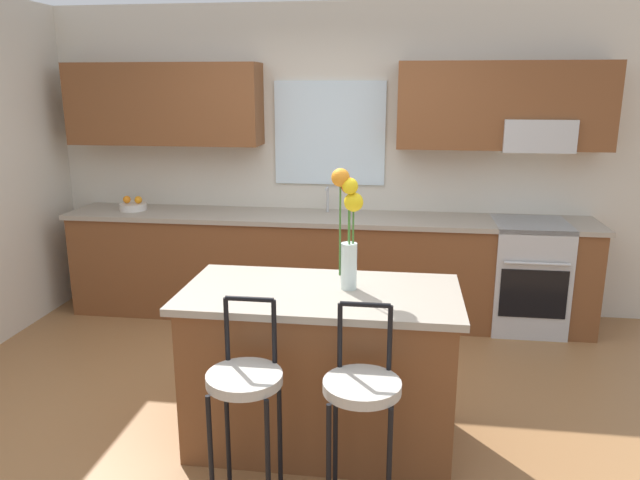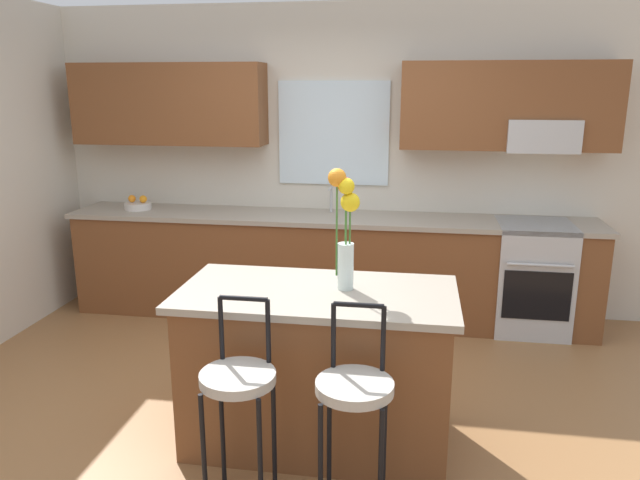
% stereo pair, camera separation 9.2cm
% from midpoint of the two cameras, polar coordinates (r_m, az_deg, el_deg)
% --- Properties ---
extents(ground_plane, '(14.00, 14.00, 0.00)m').
position_cam_midpoint_polar(ground_plane, '(3.96, -3.51, -16.13)').
color(ground_plane, olive).
extents(back_wall_assembly, '(5.60, 0.50, 2.70)m').
position_cam_midpoint_polar(back_wall_assembly, '(5.39, 0.77, 9.07)').
color(back_wall_assembly, beige).
rests_on(back_wall_assembly, ground).
extents(counter_run, '(4.56, 0.64, 0.92)m').
position_cam_midpoint_polar(counter_run, '(5.32, -0.00, -2.48)').
color(counter_run, brown).
rests_on(counter_run, ground).
extents(sink_faucet, '(0.02, 0.13, 0.23)m').
position_cam_midpoint_polar(sink_faucet, '(5.32, 0.25, 4.12)').
color(sink_faucet, '#B7BABC').
rests_on(sink_faucet, counter_run).
extents(oven_range, '(0.60, 0.64, 0.92)m').
position_cam_midpoint_polar(oven_range, '(5.35, 18.50, -3.22)').
color(oven_range, '#B7BABC').
rests_on(oven_range, ground).
extents(kitchen_island, '(1.53, 0.79, 0.92)m').
position_cam_midpoint_polar(kitchen_island, '(3.50, -0.72, -11.88)').
color(kitchen_island, brown).
rests_on(kitchen_island, ground).
extents(bar_stool_near, '(0.36, 0.36, 1.04)m').
position_cam_midpoint_polar(bar_stool_near, '(2.94, -8.01, -13.65)').
color(bar_stool_near, black).
rests_on(bar_stool_near, ground).
extents(bar_stool_middle, '(0.36, 0.36, 1.04)m').
position_cam_midpoint_polar(bar_stool_middle, '(2.85, 3.03, -14.48)').
color(bar_stool_middle, black).
rests_on(bar_stool_middle, ground).
extents(flower_vase, '(0.17, 0.15, 0.67)m').
position_cam_midpoint_polar(flower_vase, '(3.24, 1.90, 2.00)').
color(flower_vase, silver).
rests_on(flower_vase, kitchen_island).
extents(fruit_bowl_oranges, '(0.24, 0.24, 0.13)m').
position_cam_midpoint_polar(fruit_bowl_oranges, '(5.70, -17.71, 3.11)').
color(fruit_bowl_oranges, silver).
rests_on(fruit_bowl_oranges, counter_run).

